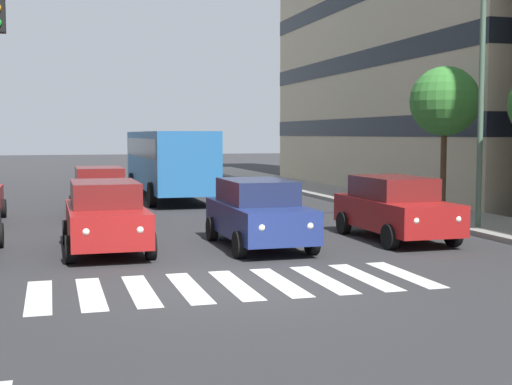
# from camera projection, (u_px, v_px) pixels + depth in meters

# --- Properties ---
(ground_plane) EXTENTS (180.00, 180.00, 0.00)m
(ground_plane) POSITION_uv_depth(u_px,v_px,m) (235.00, 285.00, 13.58)
(ground_plane) COLOR #2D2D30
(crosswalk_markings) EXTENTS (7.65, 2.80, 0.01)m
(crosswalk_markings) POSITION_uv_depth(u_px,v_px,m) (235.00, 285.00, 13.58)
(crosswalk_markings) COLOR silver
(crosswalk_markings) RESTS_ON ground_plane
(car_0) EXTENTS (2.02, 4.44, 1.72)m
(car_0) POSITION_uv_depth(u_px,v_px,m) (395.00, 207.00, 19.36)
(car_0) COLOR maroon
(car_0) RESTS_ON ground_plane
(car_1) EXTENTS (2.02, 4.44, 1.72)m
(car_1) POSITION_uv_depth(u_px,v_px,m) (258.00, 213.00, 18.10)
(car_1) COLOR navy
(car_1) RESTS_ON ground_plane
(car_2) EXTENTS (2.02, 4.44, 1.72)m
(car_2) POSITION_uv_depth(u_px,v_px,m) (105.00, 216.00, 17.44)
(car_2) COLOR maroon
(car_2) RESTS_ON ground_plane
(car_row2_1) EXTENTS (2.02, 4.44, 1.72)m
(car_row2_1) POSITION_uv_depth(u_px,v_px,m) (100.00, 191.00, 24.96)
(car_row2_1) COLOR maroon
(car_row2_1) RESTS_ON ground_plane
(bus_behind_traffic) EXTENTS (2.78, 10.50, 3.00)m
(bus_behind_traffic) POSITION_uv_depth(u_px,v_px,m) (168.00, 157.00, 31.72)
(bus_behind_traffic) COLOR #286BAD
(bus_behind_traffic) RESTS_ON ground_plane
(street_lamp_left) EXTENTS (3.38, 0.28, 7.47)m
(street_lamp_left) POSITION_uv_depth(u_px,v_px,m) (465.00, 69.00, 20.42)
(street_lamp_left) COLOR #4C6B56
(street_lamp_left) RESTS_ON sidewalk_left
(street_tree_1) EXTENTS (2.34, 2.34, 5.02)m
(street_tree_1) POSITION_uv_depth(u_px,v_px,m) (445.00, 102.00, 23.88)
(street_tree_1) COLOR #513823
(street_tree_1) RESTS_ON sidewalk_left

